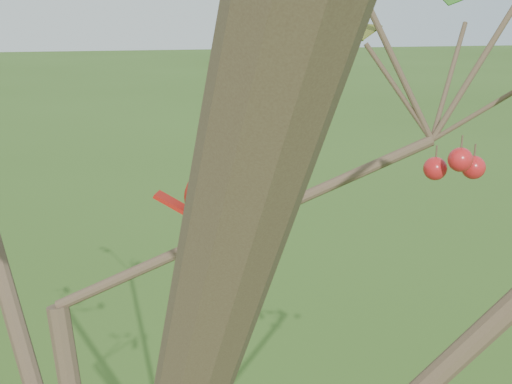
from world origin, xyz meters
TOP-DOWN VIEW (x-y plane):
  - crabapple_tree at (0.03, -0.02)m, footprint 2.35×2.05m
  - cardinal at (0.22, 0.08)m, footprint 0.21×0.14m
  - distant_trees at (-1.64, 24.06)m, footprint 45.02×15.63m

SIDE VIEW (x-z plane):
  - distant_trees at x=-1.64m, z-range -0.21..3.30m
  - crabapple_tree at x=0.03m, z-range 0.65..3.60m
  - cardinal at x=0.22m, z-range 2.05..2.20m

